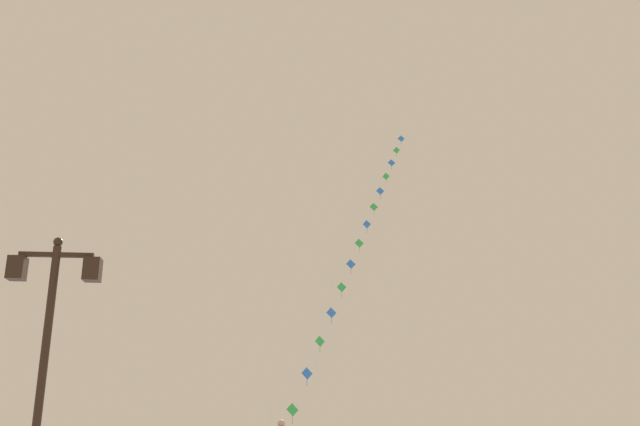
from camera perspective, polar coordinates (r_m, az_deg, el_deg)
name	(u,v)px	position (r m, az deg, el deg)	size (l,w,h in m)	color
twin_lantern_lamp_post	(49,318)	(12.63, -21.35, -8.01)	(1.54, 0.28, 4.60)	black
kite_train	(359,243)	(31.88, 3.25, -2.49)	(8.28, 16.47, 18.68)	brown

